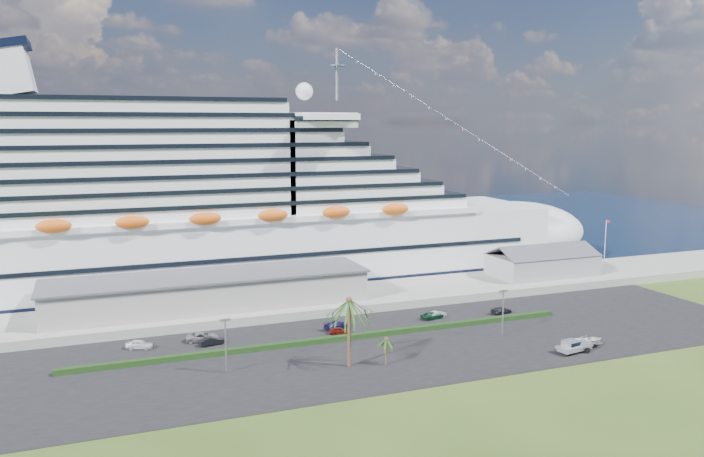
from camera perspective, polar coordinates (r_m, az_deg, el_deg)
name	(u,v)px	position (r m, az deg, el deg)	size (l,w,h in m)	color
ground	(420,367)	(107.10, 5.65, -11.39)	(420.00, 420.00, 0.00)	#304517
asphalt_lot	(390,345)	(116.43, 3.17, -9.65)	(140.00, 38.00, 0.12)	black
wharf	(332,299)	(141.99, -1.69, -5.89)	(240.00, 20.00, 1.80)	gray
water	(240,237)	(227.23, -9.32, -0.66)	(420.00, 160.00, 0.02)	black
cruise_ship	(205,214)	(156.70, -12.13, 1.20)	(191.00, 38.00, 54.00)	silver
terminal_building	(209,290)	(134.96, -11.79, -5.05)	(61.00, 15.00, 6.30)	gray
port_shed	(542,264)	(165.53, 15.54, -2.85)	(24.00, 12.31, 7.37)	gray
flagpole	(605,243)	(176.13, 20.31, -1.11)	(1.08, 0.16, 12.00)	silver
hedge	(335,339)	(117.80, -1.44, -9.16)	(88.00, 1.10, 0.90)	black
lamp_post_left	(226,339)	(103.99, -10.47, -9.00)	(1.60, 0.35, 8.27)	gray
lamp_post_right	(503,307)	(121.80, 12.44, -6.42)	(1.60, 0.35, 8.27)	gray
palm_tall	(349,308)	(103.88, -0.24, -6.65)	(8.82, 8.82, 11.13)	#47301E
palm_short	(386,342)	(106.18, 2.87, -9.44)	(3.53, 3.53, 4.56)	#47301E
parked_car_0	(139,344)	(119.30, -17.27, -9.19)	(1.73, 4.30, 1.47)	white
parked_car_1	(211,341)	(118.23, -11.61, -9.15)	(1.46, 4.19, 1.38)	black
parked_car_2	(203,337)	(120.42, -12.30, -8.80)	(2.53, 5.49, 1.53)	gray
parked_car_3	(337,325)	(124.57, -1.26, -8.01)	(2.10, 5.16, 1.50)	#161241
parked_car_4	(339,331)	(121.58, -1.06, -8.49)	(1.48, 3.68, 1.25)	#61140C
parked_car_5	(437,314)	(132.38, 7.09, -7.10)	(1.39, 3.99, 1.31)	#B9BAC1
parked_car_6	(432,315)	(131.70, 6.70, -7.18)	(2.15, 4.66, 1.29)	#0E3820
parked_car_7	(501,310)	(137.29, 12.30, -6.66)	(1.82, 4.49, 1.30)	black
pickup_truck	(574,346)	(117.73, 17.97, -9.25)	(6.22, 3.12, 2.09)	black
boat_trailer	(589,340)	(121.57, 19.07, -8.75)	(5.91, 4.07, 1.67)	gray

